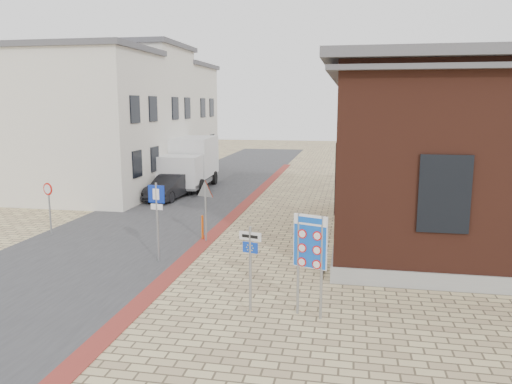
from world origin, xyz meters
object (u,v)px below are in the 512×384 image
Objects in this scene: border_sign at (310,244)px; essen_sign at (250,257)px; box_truck at (190,162)px; bollard at (203,227)px; sedan at (170,187)px; parking_sign at (157,208)px.

border_sign reaches higher than essen_sign.
border_sign is at bearing 15.88° from essen_sign.
bollard is at bearing -72.47° from box_truck.
essen_sign is at bearing -160.41° from border_sign.
box_truck is at bearing 128.41° from essen_sign.
bollard is (4.27, -7.85, -0.20)m from sedan.
essen_sign is (7.50, -14.35, 0.79)m from sedan.
bollard is at bearing 86.37° from parking_sign.
box_truck is 6.45× the size of bollard.
essen_sign is at bearing -70.19° from box_truck.
parking_sign is at bearing 166.55° from border_sign.
sedan is 3.88m from box_truck.
border_sign reaches higher than sedan.
essen_sign is 0.83× the size of parking_sign.
border_sign reaches higher than bollard.
bollard is (0.65, 3.00, -1.38)m from parking_sign.
bollard is (4.28, -11.60, -1.16)m from box_truck.
sedan is at bearing 118.57° from bollard.
border_sign is (9.01, -18.10, 0.23)m from box_truck.
border_sign is 8.16m from bollard.
essen_sign is (7.51, -18.10, -0.17)m from box_truck.
bollard is (-4.73, 6.50, -1.39)m from border_sign.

